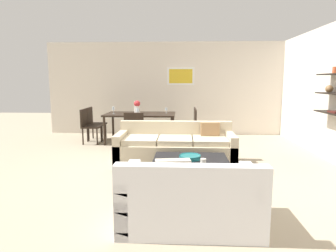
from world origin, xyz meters
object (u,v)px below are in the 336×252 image
object	(u,v)px
coffee_table	(191,172)
dining_table	(140,116)
candle_jar	(203,161)
dining_chair_foot	(135,129)
centerpiece_vase	(137,107)
wine_glass_right_far	(166,109)
dining_chair_right_near	(191,125)
wine_glass_foot	(138,110)
loveseat_white	(190,199)
dining_chair_left_far	(94,121)
wine_glass_left_near	(114,109)
dining_chair_left_near	(88,124)
decorative_bowl	(190,157)
dining_chair_right_far	(190,122)
sofa_beige	(176,148)

from	to	relation	value
coffee_table	dining_table	world-z (taller)	dining_table
candle_jar	dining_chair_foot	distance (m)	2.70
candle_jar	centerpiece_vase	size ratio (longest dim) A/B	0.26
dining_chair_foot	wine_glass_right_far	bearing A→B (deg)	57.29
dining_chair_right_near	dining_chair_foot	world-z (taller)	same
dining_table	wine_glass_foot	xyz separation A→B (m)	(-0.00, -0.44, 0.19)
loveseat_white	wine_glass_right_far	bearing A→B (deg)	96.51
coffee_table	dining_chair_left_far	world-z (taller)	dining_chair_left_far
dining_chair_left_far	wine_glass_left_near	size ratio (longest dim) A/B	4.69
dining_chair_foot	dining_chair_left_near	size ratio (longest dim) A/B	1.00
decorative_bowl	dining_chair_right_near	bearing A→B (deg)	88.22
dining_chair_right_near	centerpiece_vase	bearing A→B (deg)	169.38
dining_chair_right_far	sofa_beige	bearing A→B (deg)	-98.78
sofa_beige	dining_table	bearing A→B (deg)	116.40
sofa_beige	dining_chair_right_far	size ratio (longest dim) A/B	2.53
loveseat_white	wine_glass_foot	xyz separation A→B (m)	(-1.18, 3.91, 0.59)
loveseat_white	dining_chair_left_near	world-z (taller)	dining_chair_left_near
coffee_table	dining_chair_right_far	size ratio (longest dim) A/B	1.31
wine_glass_right_far	wine_glass_left_near	distance (m)	1.36
dining_table	sofa_beige	bearing A→B (deg)	-63.60
wine_glass_foot	centerpiece_vase	size ratio (longest dim) A/B	0.55
dining_chair_right_far	dining_chair_left_near	world-z (taller)	same
coffee_table	dining_chair_left_near	xyz separation A→B (m)	(-2.52, 2.85, 0.31)
sofa_beige	dining_chair_left_far	world-z (taller)	dining_chair_left_far
dining_chair_left_far	wine_glass_right_far	xyz separation A→B (m)	(1.96, -0.10, 0.34)
wine_glass_foot	dining_chair_left_near	bearing A→B (deg)	170.47
candle_jar	dining_chair_foot	xyz separation A→B (m)	(-1.40, 2.31, 0.09)
candle_jar	wine_glass_foot	world-z (taller)	wine_glass_foot
decorative_bowl	wine_glass_right_far	distance (m)	3.21
loveseat_white	dining_chair_left_near	xyz separation A→B (m)	(-2.47, 4.13, 0.21)
dining_chair_right_far	centerpiece_vase	size ratio (longest dim) A/B	2.66
dining_table	wine_glass_left_near	xyz separation A→B (m)	(-0.67, -0.12, 0.20)
dining_chair_right_near	centerpiece_vase	distance (m)	1.47
sofa_beige	dining_table	xyz separation A→B (m)	(-0.96, 1.94, 0.39)
dining_table	dining_chair_right_near	distance (m)	1.33
decorative_bowl	wine_glass_left_near	distance (m)	3.47
sofa_beige	dining_chair_right_near	size ratio (longest dim) A/B	2.53
candle_jar	loveseat_white	bearing A→B (deg)	-101.10
coffee_table	wine_glass_foot	distance (m)	2.98
wine_glass_right_far	candle_jar	bearing A→B (deg)	-77.59
dining_table	dining_chair_foot	size ratio (longest dim) A/B	2.02
dining_chair_right_far	wine_glass_foot	size ratio (longest dim) A/B	4.89
loveseat_white	centerpiece_vase	bearing A→B (deg)	106.06
dining_chair_foot	dining_chair_left_far	distance (m)	1.73
wine_glass_foot	wine_glass_right_far	bearing A→B (deg)	40.56
wine_glass_left_near	candle_jar	bearing A→B (deg)	-56.24
coffee_table	dining_chair_right_far	bearing A→B (deg)	88.67
dining_chair_left_far	wine_glass_left_near	xyz separation A→B (m)	(0.63, -0.35, 0.38)
dining_chair_left_near	centerpiece_vase	xyz separation A→B (m)	(1.21, 0.26, 0.42)
decorative_bowl	candle_jar	distance (m)	0.28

